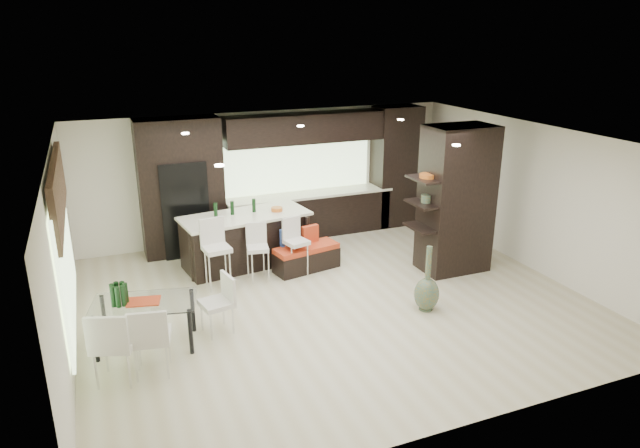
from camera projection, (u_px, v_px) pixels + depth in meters
name	position (u px, v px, depth m)	size (l,w,h in m)	color
ground	(334.00, 300.00, 9.52)	(8.00, 8.00, 0.00)	#BFB492
back_wall	(269.00, 175.00, 12.15)	(8.00, 0.02, 2.70)	silver
left_wall	(62.00, 259.00, 7.66)	(0.02, 7.00, 2.70)	silver
right_wall	(533.00, 197.00, 10.51)	(0.02, 7.00, 2.70)	silver
ceiling	(335.00, 139.00, 8.65)	(8.00, 7.00, 0.02)	white
window_left	(65.00, 254.00, 7.85)	(0.04, 3.20, 1.90)	#B2D199
window_back	(296.00, 163.00, 12.27)	(3.40, 0.04, 1.20)	#B2D199
stone_accent	(58.00, 191.00, 7.57)	(0.08, 3.00, 0.80)	brown
ceiling_spots	(328.00, 138.00, 8.87)	(4.00, 3.00, 0.02)	white
back_cabinetry	(296.00, 176.00, 12.04)	(6.80, 0.68, 2.70)	black
refrigerator	(183.00, 207.00, 11.27)	(0.90, 0.68, 1.90)	black
partition_column	(456.00, 200.00, 10.36)	(1.20, 0.80, 2.70)	black
kitchen_island	(246.00, 240.00, 10.83)	(2.39, 1.03, 1.00)	black
stool_left	(217.00, 261.00, 9.84)	(0.44, 0.44, 0.98)	silver
stool_mid	(258.00, 258.00, 10.15)	(0.37, 0.37, 0.84)	silver
stool_right	(297.00, 252.00, 10.41)	(0.38, 0.38, 0.85)	silver
bench	(306.00, 258.00, 10.65)	(1.23, 0.47, 0.47)	black
floor_vase	(428.00, 279.00, 9.01)	(0.40, 0.40, 1.09)	#46533B
dining_table	(146.00, 324.00, 8.04)	(1.42, 0.80, 0.68)	white
chair_near	(151.00, 341.00, 7.36)	(0.49, 0.49, 0.91)	silver
chair_far	(115.00, 347.00, 7.19)	(0.51, 0.51, 0.95)	silver
chair_end	(217.00, 307.00, 8.37)	(0.44, 0.44, 0.81)	silver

